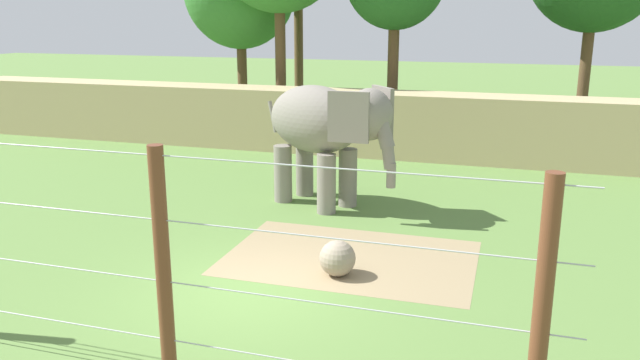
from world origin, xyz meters
The scene contains 6 objects.
ground_plane centered at (0.00, 0.00, 0.00)m, with size 120.00×120.00×0.00m, color #5B7F3D.
dirt_patch centered at (1.38, 2.19, 0.00)m, with size 5.25×3.57×0.01m, color #937F5B.
embankment_wall centered at (0.00, 12.50, 1.15)m, with size 36.00×1.80×2.31m, color tan.
elephant centered at (-0.27, 5.66, 2.19)m, with size 4.12×2.90×3.30m.
enrichment_ball centered at (1.38, 1.20, 0.36)m, with size 0.72×0.72×0.72m, color gray.
cable_fence centered at (0.04, -3.08, 1.71)m, with size 11.01×0.21×3.41m.
Camera 1 is at (4.57, -10.13, 5.05)m, focal length 35.65 mm.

